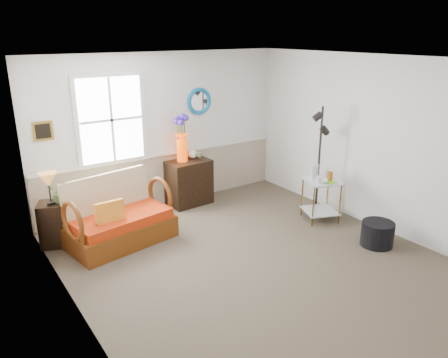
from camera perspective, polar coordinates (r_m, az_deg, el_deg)
floor at (r=5.94m, az=3.80°, el=-10.56°), size 4.50×5.00×0.01m
ceiling at (r=5.19m, az=4.44°, el=15.32°), size 4.50×5.00×0.01m
walls at (r=5.43m, az=4.09°, el=1.49°), size 4.51×5.01×2.60m
wainscot at (r=7.69m, az=-7.58°, el=-0.03°), size 4.46×0.02×0.90m
chair_rail at (r=7.54m, az=-7.70°, el=3.33°), size 4.46×0.04×0.06m
window at (r=7.04m, az=-14.52°, el=7.49°), size 1.14×0.06×1.44m
picture at (r=6.79m, az=-22.61°, el=5.81°), size 0.28×0.03×0.28m
mirror at (r=7.71m, az=-3.30°, el=10.12°), size 0.47×0.07×0.47m
loveseat at (r=6.39m, az=-13.53°, el=-4.14°), size 1.58×1.06×0.96m
throw_pillow at (r=6.17m, az=-14.58°, el=-4.68°), size 0.41×0.12×0.40m
lamp_stand at (r=6.65m, az=-21.38°, el=-5.51°), size 0.47×0.47×0.64m
table_lamp at (r=6.42m, az=-21.86°, el=-1.18°), size 0.27×0.27×0.45m
potted_plant at (r=6.46m, az=-20.59°, el=-1.80°), size 0.43×0.44×0.26m
cabinet at (r=7.66m, az=-4.60°, el=-0.44°), size 0.75×0.50×0.79m
flower_vase at (r=7.43m, az=-5.55°, el=5.29°), size 0.26×0.26×0.79m
side_table at (r=7.17m, az=12.51°, el=-2.71°), size 0.69×0.69×0.67m
tabletop_items at (r=7.02m, az=12.79°, el=0.78°), size 0.47×0.47×0.25m
floor_lamp at (r=7.26m, az=12.29°, el=2.25°), size 0.34×0.34×1.79m
ottoman at (r=6.62m, az=19.39°, el=-6.76°), size 0.54×0.54×0.35m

